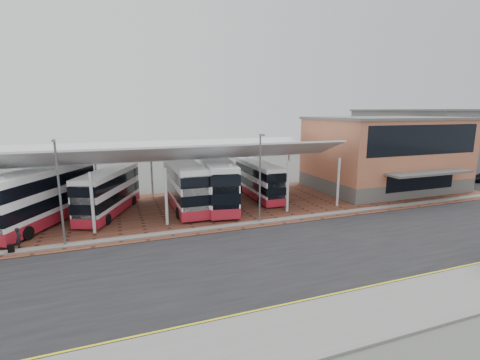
% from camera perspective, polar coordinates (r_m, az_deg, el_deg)
% --- Properties ---
extents(ground, '(140.00, 140.00, 0.00)m').
position_cam_1_polar(ground, '(25.85, 4.74, -11.61)').
color(ground, '#4C4E49').
extents(road, '(120.00, 14.00, 0.02)m').
position_cam_1_polar(road, '(25.02, 5.74, -12.41)').
color(road, black).
rests_on(road, ground).
extents(forecourt, '(72.00, 16.00, 0.06)m').
position_cam_1_polar(forecourt, '(37.96, -0.85, -3.99)').
color(forecourt, brown).
rests_on(forecourt, ground).
extents(sidewalk, '(120.00, 4.00, 0.14)m').
position_cam_1_polar(sidewalk, '(19.00, 17.15, -20.96)').
color(sidewalk, slate).
rests_on(sidewalk, ground).
extents(north_kerb, '(120.00, 0.80, 0.14)m').
position_cam_1_polar(north_kerb, '(31.18, -0.12, -7.36)').
color(north_kerb, slate).
rests_on(north_kerb, ground).
extents(yellow_line_near, '(120.00, 0.12, 0.01)m').
position_cam_1_polar(yellow_line_near, '(20.39, 13.56, -18.50)').
color(yellow_line_near, yellow).
rests_on(yellow_line_near, road).
extents(yellow_line_far, '(120.00, 0.12, 0.01)m').
position_cam_1_polar(yellow_line_far, '(20.61, 13.08, -18.14)').
color(yellow_line_far, yellow).
rests_on(yellow_line_far, road).
extents(canopy, '(37.00, 11.63, 7.07)m').
position_cam_1_polar(canopy, '(35.94, -13.53, 4.21)').
color(canopy, silver).
rests_on(canopy, ground).
extents(terminal, '(18.40, 14.40, 9.25)m').
position_cam_1_polar(terminal, '(48.87, 22.68, 4.12)').
color(terminal, '#5D5B57').
rests_on(terminal, ground).
extents(warehouse, '(30.50, 20.50, 10.25)m').
position_cam_1_polar(warehouse, '(74.06, 31.70, 5.87)').
color(warehouse, slate).
rests_on(warehouse, ground).
extents(lamp_west, '(0.16, 0.90, 8.07)m').
position_cam_1_polar(lamp_west, '(28.60, -27.53, -1.47)').
color(lamp_west, '#5B5C62').
rests_on(lamp_west, ground).
extents(lamp_east, '(0.16, 0.90, 8.07)m').
position_cam_1_polar(lamp_east, '(30.88, 3.31, 0.68)').
color(lamp_east, '#5B5C62').
rests_on(lamp_east, ground).
extents(bus_1, '(8.21, 11.98, 4.99)m').
position_cam_1_polar(bus_1, '(35.47, -29.63, -2.42)').
color(bus_1, white).
rests_on(bus_1, forecourt).
extents(bus_2, '(6.32, 10.59, 4.32)m').
position_cam_1_polar(bus_2, '(36.31, -20.72, -1.90)').
color(bus_2, white).
rests_on(bus_2, forecourt).
extents(bus_3, '(3.07, 11.66, 4.79)m').
position_cam_1_polar(bus_3, '(36.67, -9.14, -0.81)').
color(bus_3, white).
rests_on(bus_3, forecourt).
extents(bus_4, '(4.70, 12.25, 4.93)m').
position_cam_1_polar(bus_4, '(37.02, -3.69, -0.46)').
color(bus_4, white).
rests_on(bus_4, forecourt).
extents(bus_5, '(2.71, 10.06, 4.12)m').
position_cam_1_polar(bus_5, '(40.30, 3.10, -0.06)').
color(bus_5, white).
rests_on(bus_5, forecourt).
extents(pedestrian, '(0.42, 0.60, 1.58)m').
position_cam_1_polar(pedestrian, '(30.61, -32.56, -8.03)').
color(pedestrian, black).
rests_on(pedestrian, forecourt).
extents(suitcase, '(0.39, 0.28, 0.66)m').
position_cam_1_polar(suitcase, '(30.03, -33.44, -9.41)').
color(suitcase, black).
rests_on(suitcase, forecourt).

